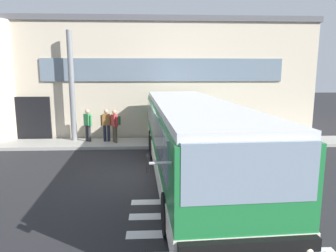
% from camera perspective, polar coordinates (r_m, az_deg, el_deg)
% --- Properties ---
extents(ground_plane, '(80.00, 90.00, 0.02)m').
position_cam_1_polar(ground_plane, '(11.39, -4.95, -9.03)').
color(ground_plane, '#232326').
rests_on(ground_plane, ground).
extents(bay_paint_stripes, '(4.40, 3.96, 0.01)m').
position_cam_1_polar(bay_paint_stripes, '(7.69, 9.79, -18.77)').
color(bay_paint_stripes, silver).
rests_on(bay_paint_stripes, ground).
extents(terminal_building, '(20.67, 13.80, 6.61)m').
position_cam_1_polar(terminal_building, '(22.38, -5.77, 8.85)').
color(terminal_building, beige).
rests_on(terminal_building, ground).
extents(boarding_curb, '(22.87, 2.00, 0.15)m').
position_cam_1_polar(boarding_curb, '(15.99, -4.35, -3.17)').
color(boarding_curb, '#9E9B93').
rests_on(boarding_curb, ground).
extents(entry_support_column, '(0.28, 0.28, 5.60)m').
position_cam_1_polar(entry_support_column, '(16.71, -17.32, 6.94)').
color(entry_support_column, slate).
rests_on(entry_support_column, boarding_curb).
extents(bus_main_foreground, '(3.16, 11.98, 2.70)m').
position_cam_1_polar(bus_main_foreground, '(10.79, 4.29, -2.67)').
color(bus_main_foreground, '#1E7238').
rests_on(bus_main_foreground, ground).
extents(passenger_near_column, '(0.47, 0.42, 1.68)m').
position_cam_1_polar(passenger_near_column, '(16.38, -14.57, 0.44)').
color(passenger_near_column, '#2D2D33').
rests_on(passenger_near_column, boarding_curb).
extents(passenger_by_doorway, '(0.59, 0.23, 1.68)m').
position_cam_1_polar(passenger_by_doorway, '(16.18, -11.28, 0.45)').
color(passenger_by_doorway, '#1E2338').
rests_on(passenger_by_doorway, boarding_curb).
extents(passenger_at_curb_edge, '(0.49, 0.52, 1.68)m').
position_cam_1_polar(passenger_at_curb_edge, '(15.83, -9.70, 0.42)').
color(passenger_at_curb_edge, '#4C4233').
rests_on(passenger_at_curb_edge, boarding_curb).
extents(safety_bollard_yellow, '(0.18, 0.18, 0.90)m').
position_cam_1_polar(safety_bollard_yellow, '(14.87, 5.14, -2.69)').
color(safety_bollard_yellow, yellow).
rests_on(safety_bollard_yellow, ground).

